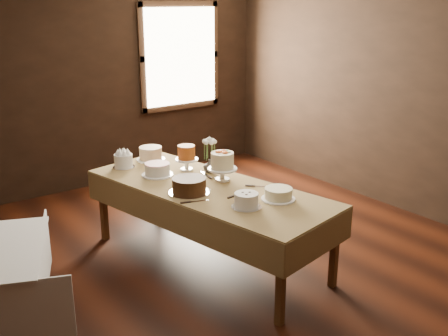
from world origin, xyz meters
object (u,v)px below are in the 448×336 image
at_px(cake_chocolate, 189,186).
at_px(cake_swirl, 246,201).
at_px(display_table, 208,192).
at_px(cake_meringue, 123,161).
at_px(cake_server_b, 263,187).
at_px(cake_server_e, 200,201).
at_px(cake_lattice, 157,170).
at_px(cake_flowers, 222,168).
at_px(cake_server_c, 186,181).
at_px(cake_server_d, 205,174).
at_px(flower_vase, 210,166).
at_px(cake_caramel, 187,159).
at_px(cake_cream, 278,194).
at_px(cake_server_a, 241,193).
at_px(cake_speckled, 151,154).

xyz_separation_m(cake_chocolate, cake_swirl, (0.18, -0.56, -0.01)).
xyz_separation_m(display_table, cake_meringue, (-0.36, 0.96, 0.12)).
relative_size(cake_server_b, cake_server_e, 1.00).
xyz_separation_m(cake_lattice, cake_flowers, (0.41, -0.49, 0.07)).
bearing_deg(cake_server_c, cake_server_d, -75.06).
relative_size(cake_server_b, cake_server_d, 1.00).
height_order(cake_lattice, flower_vase, flower_vase).
bearing_deg(cake_flowers, flower_vase, 80.45).
xyz_separation_m(cake_caramel, cake_server_c, (-0.19, -0.28, -0.11)).
bearing_deg(cake_caramel, cake_server_e, -115.66).
distance_m(cake_meringue, cake_chocolate, 1.01).
bearing_deg(cake_server_b, cake_lattice, 169.48).
xyz_separation_m(cake_cream, flower_vase, (-0.04, 0.95, 0.02)).
bearing_deg(cake_server_b, cake_server_c, 175.23).
bearing_deg(cake_swirl, cake_server_d, 76.44).
xyz_separation_m(cake_meringue, cake_server_c, (0.28, -0.71, -0.06)).
bearing_deg(cake_caramel, flower_vase, -53.17).
height_order(cake_server_a, flower_vase, flower_vase).
bearing_deg(cake_speckled, cake_server_c, -95.14).
height_order(cake_cream, cake_server_c, cake_cream).
height_order(cake_flowers, cake_server_c, cake_flowers).
height_order(cake_speckled, cake_cream, cake_speckled).
bearing_deg(cake_server_c, cake_server_e, 159.81).
relative_size(cake_swirl, cake_server_b, 1.06).
height_order(cake_chocolate, flower_vase, cake_chocolate).
distance_m(cake_swirl, cake_server_d, 0.94).
bearing_deg(cake_server_e, cake_server_c, 87.05).
bearing_deg(cake_swirl, flower_vase, 72.52).
relative_size(cake_lattice, cake_server_c, 1.40).
bearing_deg(cake_server_d, cake_server_e, 154.88).
bearing_deg(cake_server_e, cake_swirl, -40.18).
distance_m(cake_server_e, flower_vase, 0.78).
xyz_separation_m(cake_chocolate, cake_server_b, (0.62, -0.26, -0.06)).
relative_size(cake_lattice, cake_server_d, 1.40).
bearing_deg(cake_cream, flower_vase, 92.43).
relative_size(cake_speckled, cake_server_d, 1.26).
relative_size(cake_flowers, cake_swirl, 1.16).
height_order(cake_speckled, cake_lattice, cake_speckled).
xyz_separation_m(display_table, cake_caramel, (0.11, 0.52, 0.17)).
relative_size(cake_meringue, cake_speckled, 0.74).
relative_size(cake_meringue, cake_caramel, 0.85).
bearing_deg(display_table, cake_server_e, -136.17).
bearing_deg(cake_server_d, cake_server_c, 117.74).
bearing_deg(cake_lattice, cake_server_a, -69.13).
relative_size(cake_meringue, cake_swirl, 0.88).
relative_size(display_table, cake_cream, 8.74).
height_order(display_table, cake_server_e, cake_server_e).
height_order(display_table, cake_server_b, cake_server_b).
bearing_deg(cake_speckled, cake_lattice, -112.22).
bearing_deg(cake_swirl, cake_cream, -2.91).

